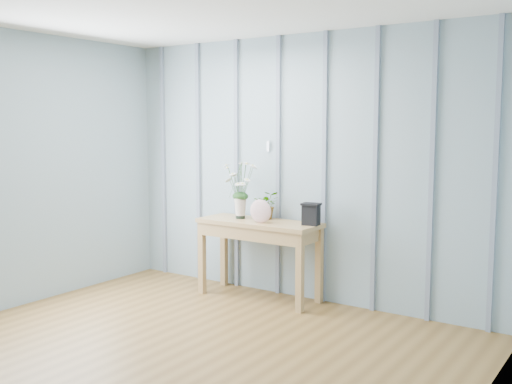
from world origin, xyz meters
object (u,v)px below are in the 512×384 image
Objects in this scene: carved_box at (311,214)px; felt_disc_vessel at (261,211)px; daisy_vase at (240,182)px; sideboard at (259,233)px.

felt_disc_vessel is at bearing -159.97° from carved_box.
daisy_vase is 2.82× the size of carved_box.
daisy_vase reaches higher than carved_box.
sideboard is at bearing -3.03° from daisy_vase.
carved_box is (0.53, 0.06, 0.22)m from sideboard.
sideboard is 5.43× the size of felt_disc_vessel.
felt_disc_vessel is (0.31, -0.11, -0.24)m from daisy_vase.
sideboard is at bearing 125.70° from felt_disc_vessel.
felt_disc_vessel is at bearing -20.04° from daisy_vase.
sideboard is 0.58m from carved_box.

